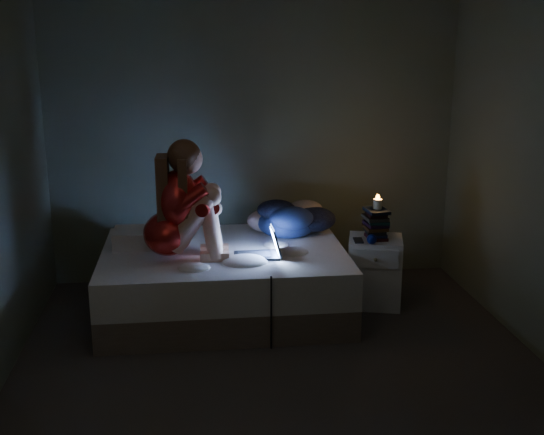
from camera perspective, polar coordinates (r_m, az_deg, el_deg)
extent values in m
cube|color=#38322F|center=(4.65, 0.88, -12.96)|extent=(3.60, 3.80, 0.02)
cube|color=#505E46|center=(6.06, -1.51, 6.79)|extent=(3.60, 0.02, 2.60)
cube|color=#505E46|center=(2.39, 7.21, -6.50)|extent=(3.60, 0.02, 2.60)
cube|color=silver|center=(5.58, -10.73, -1.65)|extent=(0.47, 0.33, 0.14)
cube|color=silver|center=(5.69, 8.58, -4.49)|extent=(0.51, 0.48, 0.57)
cylinder|color=beige|center=(5.53, 8.83, 1.05)|extent=(0.07, 0.07, 0.08)
cube|color=black|center=(5.47, 7.56, -2.03)|extent=(0.09, 0.15, 0.01)
sphere|color=#09145C|center=(5.42, 8.83, -1.85)|extent=(0.08, 0.08, 0.08)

